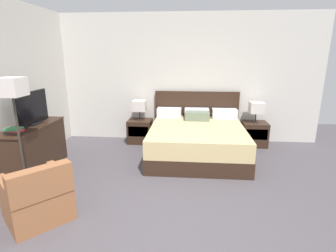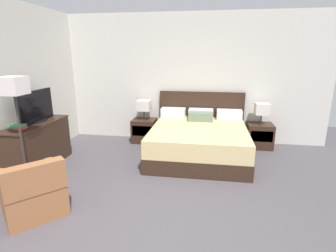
% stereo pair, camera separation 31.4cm
% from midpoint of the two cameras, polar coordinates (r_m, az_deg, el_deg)
% --- Properties ---
extents(ground_plane, '(10.44, 10.44, 0.00)m').
position_cam_midpoint_polar(ground_plane, '(3.22, -4.98, -22.53)').
color(ground_plane, '#4C474C').
extents(wall_back, '(6.43, 0.06, 2.85)m').
position_cam_midpoint_polar(wall_back, '(6.05, 0.42, 10.21)').
color(wall_back, beige).
rests_on(wall_back, ground).
extents(wall_left, '(0.06, 5.28, 2.85)m').
position_cam_midpoint_polar(wall_left, '(5.05, -33.47, 6.65)').
color(wall_left, beige).
rests_on(wall_left, ground).
extents(bed, '(1.90, 2.00, 1.16)m').
position_cam_midpoint_polar(bed, '(5.26, 4.60, -2.86)').
color(bed, '#332116').
rests_on(bed, ground).
extents(nightstand_left, '(0.53, 0.46, 0.53)m').
position_cam_midpoint_polar(nightstand_left, '(6.07, -7.57, -1.09)').
color(nightstand_left, '#332116').
rests_on(nightstand_left, ground).
extents(nightstand_right, '(0.53, 0.46, 0.53)m').
position_cam_midpoint_polar(nightstand_right, '(6.07, 16.86, -1.65)').
color(nightstand_right, '#332116').
rests_on(nightstand_right, ground).
extents(table_lamp_left, '(0.29, 0.29, 0.45)m').
position_cam_midpoint_polar(table_lamp_left, '(5.94, -7.76, 4.36)').
color(table_lamp_left, '#332D28').
rests_on(table_lamp_left, nightstand_left).
extents(table_lamp_right, '(0.29, 0.29, 0.45)m').
position_cam_midpoint_polar(table_lamp_right, '(5.93, 17.29, 3.79)').
color(table_lamp_right, '#332D28').
rests_on(table_lamp_right, nightstand_right).
extents(dresser, '(0.50, 1.36, 0.82)m').
position_cam_midpoint_polar(dresser, '(5.14, -28.72, -4.20)').
color(dresser, '#332116').
rests_on(dresser, ground).
extents(tv, '(0.18, 0.87, 0.56)m').
position_cam_midpoint_polar(tv, '(5.05, -29.07, 3.31)').
color(tv, black).
rests_on(tv, dresser).
extents(book_red_cover, '(0.23, 0.15, 0.03)m').
position_cam_midpoint_polar(book_red_cover, '(4.67, -32.26, -1.22)').
color(book_red_cover, '#383333').
rests_on(book_red_cover, dresser).
extents(book_blue_cover, '(0.28, 0.18, 0.02)m').
position_cam_midpoint_polar(book_blue_cover, '(4.65, -32.23, -0.88)').
color(book_blue_cover, '#B7282D').
rests_on(book_blue_cover, book_red_cover).
extents(book_small_top, '(0.24, 0.22, 0.03)m').
position_cam_midpoint_polar(book_small_top, '(4.65, -32.35, -0.58)').
color(book_small_top, '#2D7042').
rests_on(book_small_top, book_blue_cover).
extents(armchair_by_window, '(0.97, 0.97, 0.76)m').
position_cam_midpoint_polar(armchair_by_window, '(3.72, -28.74, -13.72)').
color(armchair_by_window, '#935B38').
rests_on(armchair_by_window, ground).
extents(floor_lamp, '(0.30, 0.30, 1.68)m').
position_cam_midpoint_polar(floor_lamp, '(4.16, -32.56, 5.05)').
color(floor_lamp, '#332D28').
rests_on(floor_lamp, ground).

